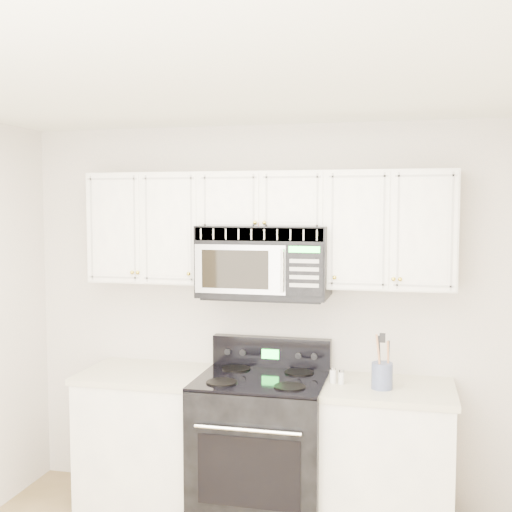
% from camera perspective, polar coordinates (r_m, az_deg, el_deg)
% --- Properties ---
extents(room, '(3.51, 3.51, 2.61)m').
position_cam_1_polar(room, '(2.84, -6.14, -10.79)').
color(room, '#997F57').
rests_on(room, ground).
extents(base_cabinet_left, '(0.86, 0.65, 0.92)m').
position_cam_1_polar(base_cabinet_left, '(4.66, -9.59, -15.93)').
color(base_cabinet_left, white).
rests_on(base_cabinet_left, ground).
extents(base_cabinet_right, '(0.86, 0.65, 0.92)m').
position_cam_1_polar(base_cabinet_right, '(4.34, 11.31, -17.56)').
color(base_cabinet_right, white).
rests_on(base_cabinet_right, ground).
extents(range, '(0.83, 0.75, 1.14)m').
position_cam_1_polar(range, '(4.37, 0.51, -16.45)').
color(range, black).
rests_on(range, ground).
extents(upper_cabinets, '(2.44, 0.37, 0.75)m').
position_cam_1_polar(upper_cabinets, '(4.27, 0.88, 2.96)').
color(upper_cabinets, white).
rests_on(upper_cabinets, ground).
extents(microwave, '(0.85, 0.47, 0.47)m').
position_cam_1_polar(microwave, '(4.23, 0.79, -0.43)').
color(microwave, black).
rests_on(microwave, ground).
extents(utensil_crock, '(0.13, 0.13, 0.34)m').
position_cam_1_polar(utensil_crock, '(4.09, 11.15, -10.32)').
color(utensil_crock, '#4A5780').
rests_on(utensil_crock, base_cabinet_right).
extents(shaker_salt, '(0.04, 0.04, 0.09)m').
position_cam_1_polar(shaker_salt, '(4.16, 7.59, -10.58)').
color(shaker_salt, silver).
rests_on(shaker_salt, base_cabinet_right).
extents(shaker_pepper, '(0.04, 0.04, 0.10)m').
position_cam_1_polar(shaker_pepper, '(4.18, 6.86, -10.45)').
color(shaker_pepper, silver).
rests_on(shaker_pepper, base_cabinet_right).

